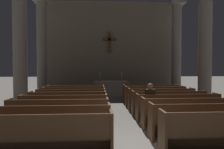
# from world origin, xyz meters

# --- Properties ---
(pew_left_row_1) EXTENTS (2.94, 0.50, 0.95)m
(pew_left_row_1) POSITION_xyz_m (-1.99, -0.04, 0.48)
(pew_left_row_1) COLOR brown
(pew_left_row_1) RESTS_ON ground
(pew_left_row_2) EXTENTS (2.94, 0.50, 0.95)m
(pew_left_row_2) POSITION_xyz_m (-1.99, 0.93, 0.48)
(pew_left_row_2) COLOR brown
(pew_left_row_2) RESTS_ON ground
(pew_left_row_3) EXTENTS (2.94, 0.50, 0.95)m
(pew_left_row_3) POSITION_xyz_m (-1.99, 1.90, 0.48)
(pew_left_row_3) COLOR brown
(pew_left_row_3) RESTS_ON ground
(pew_left_row_4) EXTENTS (2.94, 0.50, 0.95)m
(pew_left_row_4) POSITION_xyz_m (-1.99, 2.87, 0.48)
(pew_left_row_4) COLOR brown
(pew_left_row_4) RESTS_ON ground
(pew_left_row_5) EXTENTS (2.94, 0.50, 0.95)m
(pew_left_row_5) POSITION_xyz_m (-1.99, 3.84, 0.48)
(pew_left_row_5) COLOR brown
(pew_left_row_5) RESTS_ON ground
(pew_left_row_6) EXTENTS (2.94, 0.50, 0.95)m
(pew_left_row_6) POSITION_xyz_m (-1.99, 4.81, 0.48)
(pew_left_row_6) COLOR brown
(pew_left_row_6) RESTS_ON ground
(pew_left_row_7) EXTENTS (2.94, 0.50, 0.95)m
(pew_left_row_7) POSITION_xyz_m (-1.99, 5.77, 0.48)
(pew_left_row_7) COLOR brown
(pew_left_row_7) RESTS_ON ground
(pew_left_row_8) EXTENTS (2.94, 0.50, 0.95)m
(pew_left_row_8) POSITION_xyz_m (-1.99, 6.74, 0.48)
(pew_left_row_8) COLOR brown
(pew_left_row_8) RESTS_ON ground
(pew_right_row_2) EXTENTS (2.94, 0.50, 0.95)m
(pew_right_row_2) POSITION_xyz_m (1.99, 0.93, 0.48)
(pew_right_row_2) COLOR brown
(pew_right_row_2) RESTS_ON ground
(pew_right_row_3) EXTENTS (2.94, 0.50, 0.95)m
(pew_right_row_3) POSITION_xyz_m (1.99, 1.90, 0.48)
(pew_right_row_3) COLOR brown
(pew_right_row_3) RESTS_ON ground
(pew_right_row_4) EXTENTS (2.94, 0.50, 0.95)m
(pew_right_row_4) POSITION_xyz_m (1.99, 2.87, 0.48)
(pew_right_row_4) COLOR brown
(pew_right_row_4) RESTS_ON ground
(pew_right_row_5) EXTENTS (2.94, 0.50, 0.95)m
(pew_right_row_5) POSITION_xyz_m (1.99, 3.84, 0.48)
(pew_right_row_5) COLOR brown
(pew_right_row_5) RESTS_ON ground
(pew_right_row_6) EXTENTS (2.94, 0.50, 0.95)m
(pew_right_row_6) POSITION_xyz_m (1.99, 4.81, 0.48)
(pew_right_row_6) COLOR brown
(pew_right_row_6) RESTS_ON ground
(pew_right_row_7) EXTENTS (2.94, 0.50, 0.95)m
(pew_right_row_7) POSITION_xyz_m (1.99, 5.77, 0.48)
(pew_right_row_7) COLOR brown
(pew_right_row_7) RESTS_ON ground
(pew_right_row_8) EXTENTS (2.94, 0.50, 0.95)m
(pew_right_row_8) POSITION_xyz_m (1.99, 6.74, 0.48)
(pew_right_row_8) COLOR brown
(pew_right_row_8) RESTS_ON ground
(column_left_second) EXTENTS (0.95, 0.95, 6.23)m
(column_left_second) POSITION_xyz_m (-4.45, 5.70, 3.03)
(column_left_second) COLOR gray
(column_left_second) RESTS_ON ground
(column_right_second) EXTENTS (0.95, 0.95, 6.23)m
(column_right_second) POSITION_xyz_m (4.45, 5.70, 3.03)
(column_right_second) COLOR gray
(column_right_second) RESTS_ON ground
(column_left_third) EXTENTS (0.95, 0.95, 6.23)m
(column_left_third) POSITION_xyz_m (-4.45, 9.50, 3.03)
(column_left_third) COLOR gray
(column_left_third) RESTS_ON ground
(column_right_third) EXTENTS (0.95, 0.95, 6.23)m
(column_right_third) POSITION_xyz_m (4.45, 9.50, 3.03)
(column_right_third) COLOR gray
(column_right_third) RESTS_ON ground
(altar) EXTENTS (2.20, 0.90, 1.01)m
(altar) POSITION_xyz_m (0.00, 9.09, 0.53)
(altar) COLOR #A8A399
(altar) RESTS_ON ground
(candlestick_left) EXTENTS (0.16, 0.16, 0.60)m
(candlestick_left) POSITION_xyz_m (-0.70, 9.09, 1.20)
(candlestick_left) COLOR #B79338
(candlestick_left) RESTS_ON altar
(candlestick_right) EXTENTS (0.16, 0.16, 0.60)m
(candlestick_right) POSITION_xyz_m (0.70, 9.09, 1.20)
(candlestick_right) COLOR #B79338
(candlestick_right) RESTS_ON altar
(apse_with_cross) EXTENTS (9.91, 0.43, 6.78)m
(apse_with_cross) POSITION_xyz_m (0.00, 11.40, 3.39)
(apse_with_cross) COLOR gray
(apse_with_cross) RESTS_ON ground
(lone_worshipper) EXTENTS (0.32, 0.43, 1.32)m
(lone_worshipper) POSITION_xyz_m (0.99, 2.91, 0.69)
(lone_worshipper) COLOR #26262B
(lone_worshipper) RESTS_ON ground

